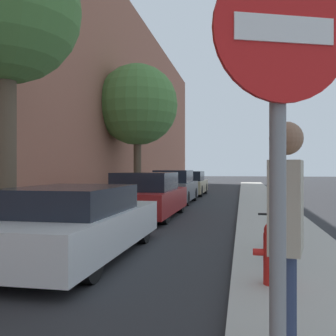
# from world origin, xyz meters

# --- Properties ---
(ground_plane) EXTENTS (120.00, 120.00, 0.00)m
(ground_plane) POSITION_xyz_m (0.00, 16.00, 0.00)
(ground_plane) COLOR #28282B
(sidewalk_left) EXTENTS (2.00, 52.00, 0.12)m
(sidewalk_left) POSITION_xyz_m (-2.90, 16.00, 0.06)
(sidewalk_left) COLOR #ADA89E
(sidewalk_left) RESTS_ON ground
(sidewalk_right) EXTENTS (2.00, 52.00, 0.12)m
(sidewalk_right) POSITION_xyz_m (2.90, 16.00, 0.06)
(sidewalk_right) COLOR #ADA89E
(sidewalk_right) RESTS_ON ground
(building_facade_left) EXTENTS (0.70, 52.00, 10.57)m
(building_facade_left) POSITION_xyz_m (-4.25, 16.00, 5.29)
(building_facade_left) COLOR #9E604C
(building_facade_left) RESTS_ON ground
(parked_car_white) EXTENTS (1.92, 4.63, 1.25)m
(parked_car_white) POSITION_xyz_m (-0.86, 8.10, 0.61)
(parked_car_white) COLOR black
(parked_car_white) RESTS_ON ground
(parked_car_red) EXTENTS (1.88, 4.54, 1.43)m
(parked_car_red) POSITION_xyz_m (-0.94, 13.66, 0.68)
(parked_car_red) COLOR black
(parked_car_red) RESTS_ON ground
(parked_car_grey) EXTENTS (1.68, 4.21, 1.48)m
(parked_car_grey) POSITION_xyz_m (-0.97, 18.87, 0.69)
(parked_car_grey) COLOR black
(parked_car_grey) RESTS_ON ground
(parked_car_champagne) EXTENTS (1.70, 4.40, 1.39)m
(parked_car_champagne) POSITION_xyz_m (-0.96, 24.04, 0.66)
(parked_car_champagne) COLOR black
(parked_car_champagne) RESTS_ON ground
(street_tree_near) EXTENTS (2.91, 2.91, 6.02)m
(street_tree_near) POSITION_xyz_m (-2.44, 8.42, 4.61)
(street_tree_near) COLOR brown
(street_tree_near) RESTS_ON sidewalk_left
(street_tree_far) EXTENTS (3.72, 3.72, 6.23)m
(street_tree_far) POSITION_xyz_m (-2.70, 18.85, 4.47)
(street_tree_far) COLOR brown
(street_tree_far) RESTS_ON sidewalk_left
(fire_hydrant) EXTENTS (0.47, 0.22, 0.78)m
(fire_hydrant) POSITION_xyz_m (2.41, 6.71, 0.52)
(fire_hydrant) COLOR red
(fire_hydrant) RESTS_ON sidewalk_right
(traffic_sign_post) EXTENTS (0.68, 0.28, 2.57)m
(traffic_sign_post) POSITION_xyz_m (2.20, 3.40, 1.83)
(traffic_sign_post) COLOR gray
(traffic_sign_post) RESTS_ON sidewalk_right
(pedestrian) EXTENTS (0.29, 0.45, 1.78)m
(pedestrian) POSITION_xyz_m (2.35, 4.57, 1.15)
(pedestrian) COLOR #283351
(pedestrian) RESTS_ON sidewalk_right
(bicycle) EXTENTS (0.44, 1.72, 0.70)m
(bicycle) POSITION_xyz_m (2.53, 8.38, 0.48)
(bicycle) COLOR black
(bicycle) RESTS_ON sidewalk_right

